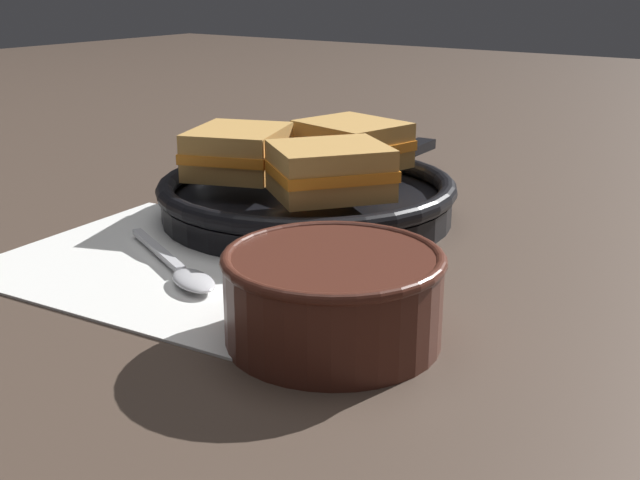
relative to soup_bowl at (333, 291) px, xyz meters
The scene contains 8 objects.
ground_plane 0.13m from the soup_bowl, 164.05° to the left, with size 4.00×4.00×0.00m, color #47382D.
napkin 0.20m from the soup_bowl, 165.68° to the left, with size 0.31×0.27×0.00m.
soup_bowl is the anchor object (origin of this frame).
spoon 0.16m from the soup_bowl, behind, with size 0.16×0.09×0.01m.
skillet 0.28m from the soup_bowl, 129.63° to the left, with size 0.30×0.42×0.04m.
sandwich_near_left 0.34m from the soup_bowl, 121.23° to the left, with size 0.12×0.11×0.05m.
sandwich_near_right 0.31m from the soup_bowl, 142.42° to the left, with size 0.12×0.13×0.05m.
sandwich_far_left 0.22m from the soup_bowl, 125.46° to the left, with size 0.13×0.13×0.05m.
Camera 1 is at (0.39, -0.44, 0.23)m, focal length 45.00 mm.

